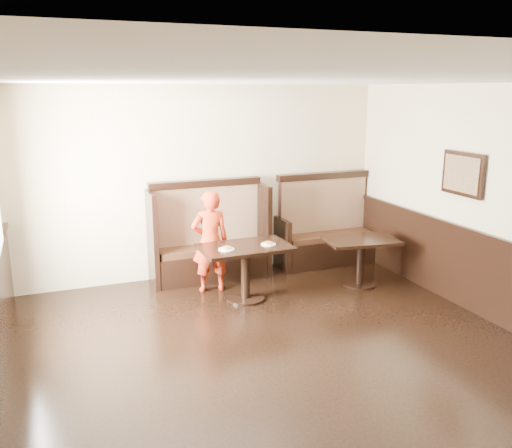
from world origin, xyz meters
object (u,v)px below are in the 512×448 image
booth_neighbor (326,233)px  table_neighbor (361,251)px  table_main (245,259)px  child (210,241)px  booth_main (209,243)px

booth_neighbor → table_neighbor: bearing=-92.7°
table_main → child: size_ratio=0.84×
booth_main → booth_neighbor: (1.95, -0.00, -0.05)m
booth_neighbor → table_main: 2.05m
booth_main → table_neighbor: 2.21m
booth_main → booth_neighbor: same height
table_main → child: child is taller
booth_main → booth_neighbor: 1.95m
booth_main → table_main: 1.06m
child → table_neighbor: bearing=168.6°
booth_main → table_neighbor: size_ratio=1.62×
booth_neighbor → child: booth_neighbor is taller
booth_main → booth_neighbor: size_ratio=1.06×
booth_neighbor → child: 2.17m
booth_neighbor → table_main: size_ratio=1.39×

